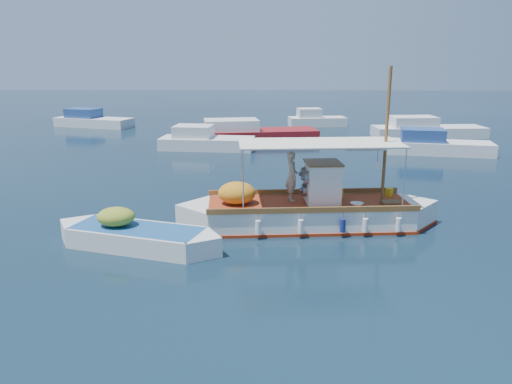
{
  "coord_description": "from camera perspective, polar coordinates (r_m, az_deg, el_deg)",
  "views": [
    {
      "loc": [
        -1.21,
        -17.0,
        6.04
      ],
      "look_at": [
        -1.49,
        0.0,
        1.44
      ],
      "focal_mm": 35.0,
      "sensor_mm": 36.0,
      "label": 1
    }
  ],
  "objects": [
    {
      "name": "bg_boat_n",
      "position": [
        37.64,
        -1.04,
        6.65
      ],
      "size": [
        10.21,
        4.35,
        1.8
      ],
      "rotation": [
        0.0,
        0.0,
        0.16
      ],
      "color": "maroon",
      "rests_on": "ground"
    },
    {
      "name": "dinghy",
      "position": [
        16.92,
        -13.58,
        -5.12
      ],
      "size": [
        5.76,
        2.89,
        1.47
      ],
      "rotation": [
        0.0,
        0.0,
        -0.3
      ],
      "color": "white",
      "rests_on": "ground"
    },
    {
      "name": "bg_boat_far_w",
      "position": [
        47.76,
        -18.26,
        7.7
      ],
      "size": [
        7.41,
        4.34,
        1.8
      ],
      "rotation": [
        0.0,
        0.0,
        -0.31
      ],
      "color": "silver",
      "rests_on": "ground"
    },
    {
      "name": "fishing_caique",
      "position": [
        18.53,
        5.83,
        -2.25
      ],
      "size": [
        9.74,
        3.17,
        5.96
      ],
      "rotation": [
        0.0,
        0.0,
        0.08
      ],
      "color": "white",
      "rests_on": "ground"
    },
    {
      "name": "bg_boat_far_n",
      "position": [
        46.11,
        6.81,
        8.11
      ],
      "size": [
        5.29,
        2.59,
        1.8
      ],
      "rotation": [
        0.0,
        0.0,
        0.12
      ],
      "color": "silver",
      "rests_on": "ground"
    },
    {
      "name": "ground",
      "position": [
        18.08,
        4.75,
        -4.44
      ],
      "size": [
        160.0,
        160.0,
        0.0
      ],
      "primitive_type": "plane",
      "color": "black",
      "rests_on": "ground"
    },
    {
      "name": "bg_boat_nw",
      "position": [
        34.23,
        -5.93,
        5.72
      ],
      "size": [
        6.49,
        3.03,
        1.8
      ],
      "rotation": [
        0.0,
        0.0,
        -0.1
      ],
      "color": "silver",
      "rests_on": "ground"
    },
    {
      "name": "bg_boat_e",
      "position": [
        41.65,
        18.76,
        6.67
      ],
      "size": [
        8.75,
        3.21,
        1.8
      ],
      "rotation": [
        0.0,
        0.0,
        0.07
      ],
      "color": "silver",
      "rests_on": "ground"
    },
    {
      "name": "bg_boat_ne",
      "position": [
        34.43,
        19.72,
        4.97
      ],
      "size": [
        7.01,
        3.4,
        1.8
      ],
      "rotation": [
        0.0,
        0.0,
        -0.19
      ],
      "color": "silver",
      "rests_on": "ground"
    }
  ]
}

